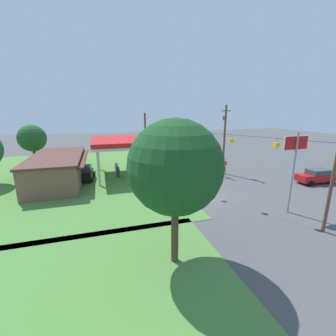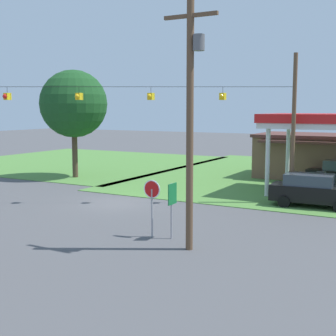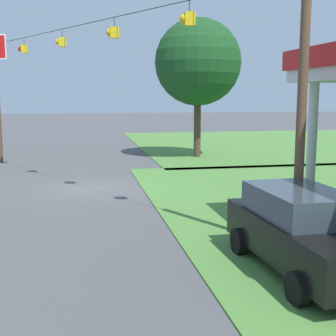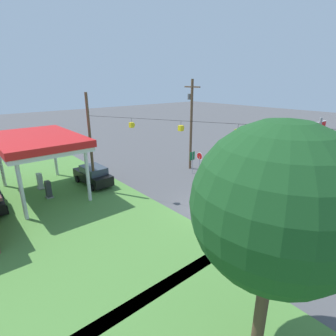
% 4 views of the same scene
% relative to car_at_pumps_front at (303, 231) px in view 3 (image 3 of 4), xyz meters
% --- Properties ---
extents(ground_plane, '(160.00, 160.00, 0.00)m').
position_rel_car_at_pumps_front_xyz_m(ground_plane, '(-10.38, -4.48, -0.97)').
color(ground_plane, '#4C4C4F').
extents(grass_verge_opposite_corner, '(24.00, 24.00, 0.04)m').
position_rel_car_at_pumps_front_xyz_m(grass_verge_opposite_corner, '(-26.38, 11.52, -0.95)').
color(grass_verge_opposite_corner, '#4C7F38').
rests_on(grass_verge_opposite_corner, ground).
extents(car_at_pumps_front, '(4.86, 2.27, 1.87)m').
position_rel_car_at_pumps_front_xyz_m(car_at_pumps_front, '(0.00, 0.00, 0.00)').
color(car_at_pumps_front, black).
rests_on(car_at_pumps_front, ground).
extents(signal_span_gantry, '(18.31, 10.24, 8.71)m').
position_rel_car_at_pumps_front_xyz_m(signal_span_gantry, '(-10.38, -4.49, 3.79)').
color(signal_span_gantry, brown).
rests_on(signal_span_gantry, ground).
extents(tree_west_verge, '(5.37, 5.37, 8.63)m').
position_rel_car_at_pumps_front_xyz_m(tree_west_verge, '(-19.35, 2.47, 4.96)').
color(tree_west_verge, '#4C3828').
rests_on(tree_west_verge, ground).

